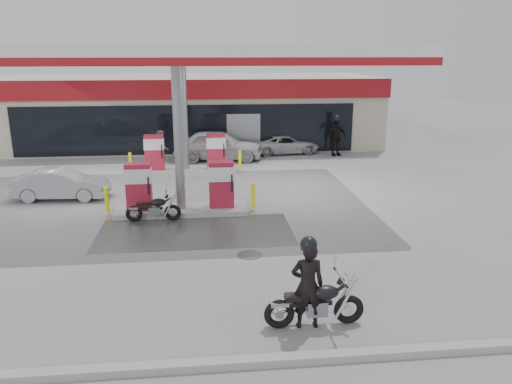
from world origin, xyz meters
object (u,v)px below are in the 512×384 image
biker_walking (336,137)px  parked_motorcycle (154,209)px  pump_island_far (186,158)px  parked_car_left (7,140)px  attendant (161,148)px  parked_car_right (286,144)px  sedan_white (218,145)px  main_motorcycle (316,304)px  pump_island_near (181,193)px  biker_main (307,285)px  hatchback_silver (61,184)px

biker_walking → parked_motorcycle: bearing=-146.7°
pump_island_far → parked_car_left: (-10.00, 6.00, -0.04)m
pump_island_far → attendant: pump_island_far is taller
pump_island_far → parked_car_right: (5.36, 4.00, -0.21)m
parked_motorcycle → sedan_white: (2.44, 9.48, 0.36)m
main_motorcycle → pump_island_near: bearing=109.7°
pump_island_near → pump_island_far: size_ratio=1.00×
biker_main → attendant: bearing=-73.8°
parked_motorcycle → parked_car_right: size_ratio=0.50×
parked_car_left → pump_island_far: bearing=-139.8°
biker_walking → biker_main: bearing=-122.1°
biker_main → hatchback_silver: biker_main is taller
main_motorcycle → hatchback_silver: bearing=125.8°
biker_main → parked_car_right: size_ratio=0.51×
pump_island_far → hatchback_silver: size_ratio=1.48×
sedan_white → attendant: bearing=115.1°
biker_main → parked_car_right: 17.98m
parked_car_left → pump_island_near: bearing=-159.0°
main_motorcycle → sedan_white: (-1.40, 16.47, 0.30)m
pump_island_far → biker_main: biker_main is taller
main_motorcycle → parked_car_left: (-13.00, 19.78, 0.20)m
biker_main → parked_car_right: bearing=-96.6°
attendant → sedan_white: bearing=-82.1°
main_motorcycle → sedan_white: size_ratio=0.46×
pump_island_far → parked_car_right: bearing=36.7°
pump_island_far → sedan_white: (1.59, 2.68, 0.06)m
main_motorcycle → parked_car_right: (2.37, 17.78, 0.03)m
biker_main → attendant: (-4.02, 15.48, -0.05)m
parked_car_right → biker_walking: biker_walking is taller
pump_island_far → parked_motorcycle: 6.86m
parked_car_left → parked_motorcycle: bearing=-163.3°
hatchback_silver → parked_car_left: size_ratio=0.76×
hatchback_silver → parked_motorcycle: bearing=-125.5°
biker_main → hatchback_silver: (-7.36, 9.99, -0.34)m
pump_island_far → biker_walking: biker_walking is taller
sedan_white → biker_walking: 6.30m
sedan_white → parked_car_left: sedan_white is taller
pump_island_far → parked_motorcycle: size_ratio=2.85×
biker_main → pump_island_near: bearing=-68.6°
pump_island_near → parked_car_right: size_ratio=1.42×
biker_walking → main_motorcycle: bearing=-121.5°
sedan_white → hatchback_silver: bearing=142.1°
parked_car_right → attendant: bearing=103.1°
parked_motorcycle → hatchback_silver: hatchback_silver is taller
biker_main → sedan_white: biker_main is taller
parked_car_left → biker_walking: biker_walking is taller
pump_island_far → main_motorcycle: bearing=-77.7°
main_motorcycle → parked_car_left: 23.67m
pump_island_near → parked_motorcycle: pump_island_near is taller
parked_car_left → biker_main: bearing=-165.9°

